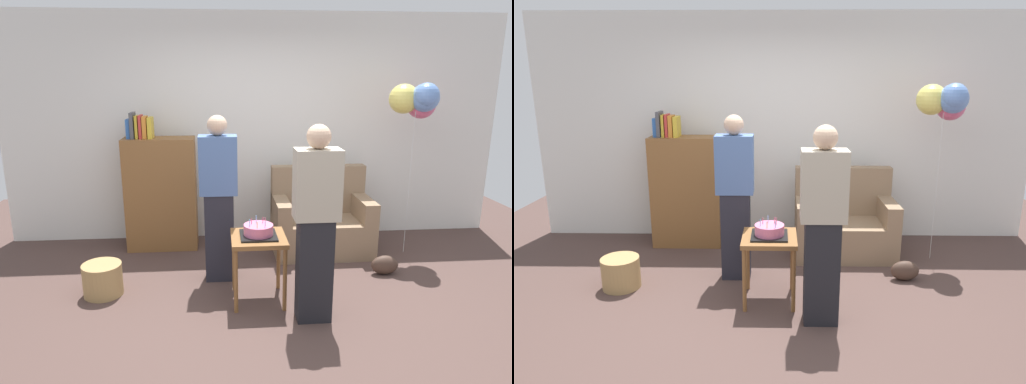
# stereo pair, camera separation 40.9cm
# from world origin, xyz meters

# --- Properties ---
(ground_plane) EXTENTS (8.00, 8.00, 0.00)m
(ground_plane) POSITION_xyz_m (0.00, 0.00, 0.00)
(ground_plane) COLOR #4C3833
(wall_back) EXTENTS (6.00, 0.10, 2.70)m
(wall_back) POSITION_xyz_m (0.00, 2.05, 1.35)
(wall_back) COLOR silver
(wall_back) RESTS_ON ground_plane
(couch) EXTENTS (1.10, 0.70, 0.96)m
(couch) POSITION_xyz_m (0.70, 1.43, 0.34)
(couch) COLOR #8C7054
(couch) RESTS_ON ground_plane
(bookshelf) EXTENTS (0.80, 0.36, 1.59)m
(bookshelf) POSITION_xyz_m (-1.14, 1.68, 0.67)
(bookshelf) COLOR brown
(bookshelf) RESTS_ON ground_plane
(side_table) EXTENTS (0.48, 0.48, 0.61)m
(side_table) POSITION_xyz_m (-0.13, 0.28, 0.52)
(side_table) COLOR brown
(side_table) RESTS_ON ground_plane
(birthday_cake) EXTENTS (0.32, 0.32, 0.17)m
(birthday_cake) POSITION_xyz_m (-0.13, 0.28, 0.66)
(birthday_cake) COLOR black
(birthday_cake) RESTS_ON side_table
(person_blowing_candles) EXTENTS (0.36, 0.22, 1.63)m
(person_blowing_candles) POSITION_xyz_m (-0.47, 0.77, 0.83)
(person_blowing_candles) COLOR #23232D
(person_blowing_candles) RESTS_ON ground_plane
(person_holding_cake) EXTENTS (0.36, 0.22, 1.63)m
(person_holding_cake) POSITION_xyz_m (0.30, -0.07, 0.83)
(person_holding_cake) COLOR black
(person_holding_cake) RESTS_ON ground_plane
(wicker_basket) EXTENTS (0.36, 0.36, 0.30)m
(wicker_basket) POSITION_xyz_m (-1.56, 0.51, 0.15)
(wicker_basket) COLOR #A88451
(wicker_basket) RESTS_ON ground_plane
(handbag) EXTENTS (0.28, 0.14, 0.20)m
(handbag) POSITION_xyz_m (1.21, 0.71, 0.10)
(handbag) COLOR #473328
(handbag) RESTS_ON ground_plane
(balloon_bunch) EXTENTS (0.52, 0.45, 1.91)m
(balloon_bunch) POSITION_xyz_m (1.67, 1.30, 1.73)
(balloon_bunch) COLOR silver
(balloon_bunch) RESTS_ON ground_plane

